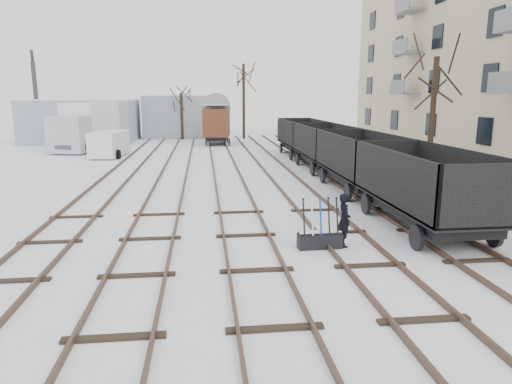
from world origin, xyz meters
TOP-DOWN VIEW (x-y plane):
  - ground at (0.00, 0.00)m, footprint 120.00×120.00m
  - tracks at (-0.00, 13.67)m, footprint 13.90×52.00m
  - shed_left at (-13.00, 36.00)m, footprint 10.00×8.00m
  - shed_right at (-4.00, 40.00)m, footprint 7.00×6.00m
  - ground_frame at (2.06, 1.62)m, footprint 1.32×0.47m
  - worker at (2.81, 1.72)m, footprint 0.39×0.59m
  - freight_wagon_a at (6.00, 3.22)m, footprint 2.63×6.57m
  - freight_wagon_b at (6.00, 9.62)m, footprint 2.63×6.57m
  - freight_wagon_c at (6.00, 16.02)m, footprint 2.63×6.57m
  - freight_wagon_d at (6.00, 22.42)m, footprint 2.63×6.57m
  - box_van_wagon at (0.00, 31.84)m, footprint 2.92×4.97m
  - lorry at (-10.90, 28.76)m, footprint 3.95×8.83m
  - panel_van at (-8.16, 23.61)m, footprint 2.35×4.43m
  - crane at (-17.00, 35.61)m, footprint 2.14×5.13m
  - tree_near at (10.86, 12.39)m, footprint 0.30×0.30m
  - tree_far_left at (-3.43, 36.99)m, footprint 0.30×0.30m
  - tree_far_right at (2.96, 37.04)m, footprint 0.30×0.30m

SIDE VIEW (x-z plane):
  - ground at x=0.00m, z-range 0.00..0.00m
  - tracks at x=0.00m, z-range -0.01..0.16m
  - ground_frame at x=2.06m, z-range -0.46..1.03m
  - worker at x=2.81m, z-range 0.00..1.60m
  - panel_van at x=-8.16m, z-range 0.04..1.91m
  - freight_wagon_a at x=6.00m, z-range -0.32..2.37m
  - freight_wagon_b at x=6.00m, z-range -0.32..2.37m
  - freight_wagon_c at x=6.00m, z-range -0.32..2.37m
  - freight_wagon_d at x=6.00m, z-range -0.32..2.37m
  - lorry at x=-10.90m, z-range 0.06..3.92m
  - shed_left at x=-13.00m, z-range 0.00..4.10m
  - box_van_wagon at x=0.00m, z-range 0.30..3.94m
  - shed_right at x=-4.00m, z-range 0.00..4.50m
  - crane at x=-17.00m, z-range -2.04..6.56m
  - tree_far_left at x=-3.43m, z-range 0.00..4.73m
  - tree_near at x=10.86m, z-range 0.00..6.41m
  - tree_far_right at x=2.96m, z-range 0.00..7.63m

